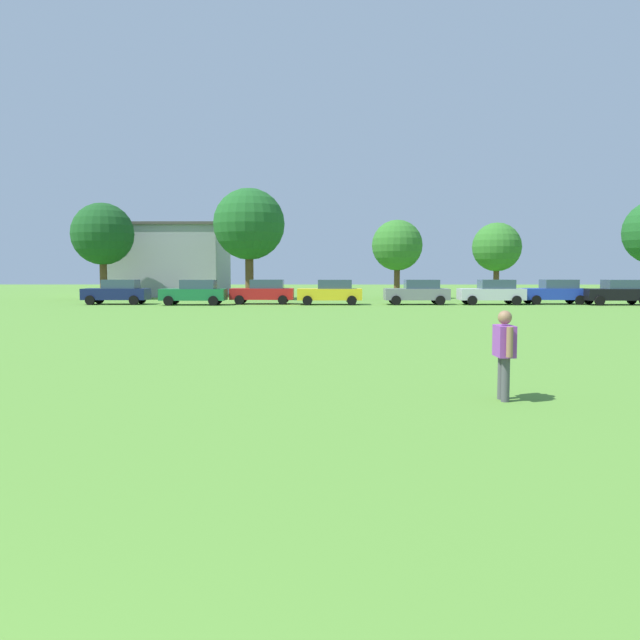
# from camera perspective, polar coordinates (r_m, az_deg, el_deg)

# --- Properties ---
(ground_plane) EXTENTS (160.00, 160.00, 0.00)m
(ground_plane) POSITION_cam_1_polar(r_m,az_deg,el_deg) (31.20, -5.15, 0.10)
(ground_plane) COLOR #568C33
(adult_bystander) EXTENTS (0.29, 0.75, 1.57)m
(adult_bystander) POSITION_cam_1_polar(r_m,az_deg,el_deg) (11.87, 15.67, -2.29)
(adult_bystander) COLOR #4C4C51
(adult_bystander) RESTS_ON ground
(parked_car_navy_0) EXTENTS (4.30, 2.02, 1.68)m
(parked_car_navy_0) POSITION_cam_1_polar(r_m,az_deg,el_deg) (46.74, -17.15, 2.35)
(parked_car_navy_0) COLOR #141E4C
(parked_car_navy_0) RESTS_ON ground
(parked_car_green_1) EXTENTS (4.30, 2.02, 1.68)m
(parked_car_green_1) POSITION_cam_1_polar(r_m,az_deg,el_deg) (44.60, -10.80, 2.39)
(parked_car_green_1) COLOR #196B38
(parked_car_green_1) RESTS_ON ground
(parked_car_red_2) EXTENTS (4.30, 2.02, 1.68)m
(parked_car_red_2) POSITION_cam_1_polar(r_m,az_deg,el_deg) (45.25, -4.92, 2.47)
(parked_car_red_2) COLOR red
(parked_car_red_2) RESTS_ON ground
(parked_car_yellow_3) EXTENTS (4.30, 2.02, 1.68)m
(parked_car_yellow_3) POSITION_cam_1_polar(r_m,az_deg,el_deg) (44.22, 0.94, 2.45)
(parked_car_yellow_3) COLOR yellow
(parked_car_yellow_3) RESTS_ON ground
(parked_car_gray_4) EXTENTS (4.30, 2.02, 1.68)m
(parked_car_gray_4) POSITION_cam_1_polar(r_m,az_deg,el_deg) (44.84, 8.46, 2.42)
(parked_car_gray_4) COLOR slate
(parked_car_gray_4) RESTS_ON ground
(parked_car_silver_5) EXTENTS (4.30, 2.02, 1.68)m
(parked_car_silver_5) POSITION_cam_1_polar(r_m,az_deg,el_deg) (45.78, 14.70, 2.37)
(parked_car_silver_5) COLOR silver
(parked_car_silver_5) RESTS_ON ground
(parked_car_blue_6) EXTENTS (4.30, 2.02, 1.68)m
(parked_car_blue_6) POSITION_cam_1_polar(r_m,az_deg,el_deg) (47.71, 19.67, 2.33)
(parked_car_blue_6) COLOR #1E38AD
(parked_car_blue_6) RESTS_ON ground
(parked_car_black_7) EXTENTS (4.30, 2.02, 1.68)m
(parked_car_black_7) POSITION_cam_1_polar(r_m,az_deg,el_deg) (48.18, 24.38, 2.22)
(parked_car_black_7) COLOR black
(parked_car_black_7) RESTS_ON ground
(tree_far_left) EXTENTS (4.92, 4.92, 7.67)m
(tree_far_left) POSITION_cam_1_polar(r_m,az_deg,el_deg) (55.41, -18.32, 7.06)
(tree_far_left) COLOR brown
(tree_far_left) RESTS_ON ground
(tree_left) EXTENTS (5.63, 5.63, 8.77)m
(tree_left) POSITION_cam_1_polar(r_m,az_deg,el_deg) (52.65, -6.17, 8.23)
(tree_left) COLOR brown
(tree_left) RESTS_ON ground
(tree_center_left) EXTENTS (4.11, 4.11, 6.40)m
(tree_center_left) POSITION_cam_1_polar(r_m,az_deg,el_deg) (53.99, 6.70, 6.42)
(tree_center_left) COLOR brown
(tree_center_left) RESTS_ON ground
(tree_center_right) EXTENTS (3.99, 3.99, 6.22)m
(tree_center_right) POSITION_cam_1_polar(r_m,az_deg,el_deg) (56.13, 15.06, 6.10)
(tree_center_right) COLOR brown
(tree_center_right) RESTS_ON ground
(house_left) EXTENTS (10.27, 9.18, 6.44)m
(house_left) POSITION_cam_1_polar(r_m,az_deg,el_deg) (62.00, -12.87, 5.05)
(house_left) COLOR #9999A3
(house_left) RESTS_ON ground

